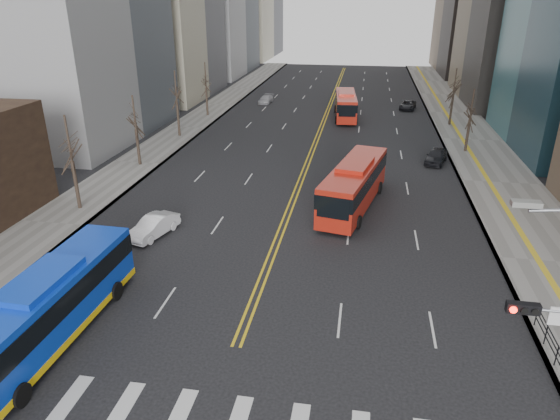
% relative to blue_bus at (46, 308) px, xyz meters
% --- Properties ---
extents(sidewalk_right, '(7.00, 130.00, 0.15)m').
position_rel_blue_bus_xyz_m(sidewalk_right, '(26.29, 41.00, -1.79)').
color(sidewalk_right, slate).
rests_on(sidewalk_right, ground).
extents(sidewalk_left, '(5.00, 130.00, 0.15)m').
position_rel_blue_bus_xyz_m(sidewalk_left, '(-7.71, 41.00, -1.79)').
color(sidewalk_left, slate).
rests_on(sidewalk_left, ground).
extents(centerline, '(0.55, 100.00, 0.01)m').
position_rel_blue_bus_xyz_m(centerline, '(8.79, 51.00, -1.86)').
color(centerline, gold).
rests_on(centerline, ground).
extents(pedestrian_railing, '(0.06, 6.06, 1.02)m').
position_rel_blue_bus_xyz_m(pedestrian_railing, '(23.09, 2.00, -1.04)').
color(pedestrian_railing, black).
rests_on(pedestrian_railing, sidewalk_right).
extents(street_trees, '(35.20, 47.20, 7.60)m').
position_rel_blue_bus_xyz_m(street_trees, '(1.61, 30.55, 3.00)').
color(street_trees, '#2C231B').
rests_on(street_trees, ground).
extents(blue_bus, '(3.07, 12.32, 3.56)m').
position_rel_blue_bus_xyz_m(blue_bus, '(0.00, 0.00, 0.00)').
color(blue_bus, '#0D3BC8').
rests_on(blue_bus, ground).
extents(red_bus_near, '(5.08, 11.92, 3.67)m').
position_rel_blue_bus_xyz_m(red_bus_near, '(13.61, 19.02, 0.17)').
color(red_bus_near, '#AC1F12').
rests_on(red_bus_near, ground).
extents(red_bus_far, '(3.44, 11.17, 3.49)m').
position_rel_blue_bus_xyz_m(red_bus_far, '(11.47, 50.11, 0.08)').
color(red_bus_far, '#AC1F12').
rests_on(red_bus_far, ground).
extents(car_white, '(2.60, 4.46, 1.39)m').
position_rel_blue_bus_xyz_m(car_white, '(0.29, 11.64, -1.17)').
color(car_white, white).
rests_on(car_white, ground).
extents(car_dark_mid, '(2.86, 4.56, 1.45)m').
position_rel_blue_bus_xyz_m(car_dark_mid, '(21.29, 31.68, -1.14)').
color(car_dark_mid, black).
rests_on(car_dark_mid, ground).
extents(car_silver, '(1.97, 4.17, 1.18)m').
position_rel_blue_bus_xyz_m(car_silver, '(-1.06, 58.16, -1.28)').
color(car_silver, '#A1A0A6').
rests_on(car_silver, ground).
extents(car_dark_far, '(2.81, 4.74, 1.24)m').
position_rel_blue_bus_xyz_m(car_dark_far, '(20.16, 57.23, -1.25)').
color(car_dark_far, black).
rests_on(car_dark_far, ground).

